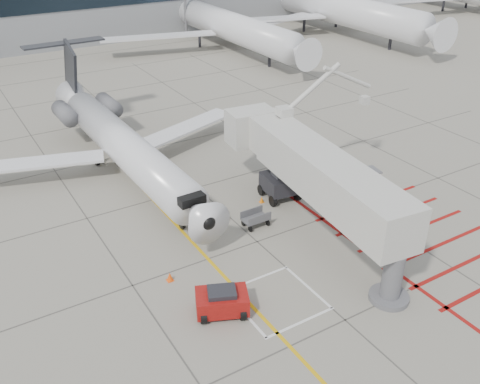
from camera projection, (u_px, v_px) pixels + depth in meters
ground_plane at (297, 277)px, 29.38m from camera, size 260.00×260.00×0.00m
regional_jet at (135, 138)px, 36.77m from camera, size 23.45×29.28×7.54m
jet_bridge at (328, 187)px, 30.89m from camera, size 10.43×18.79×7.19m
pushback_tug at (222, 301)px, 26.53m from camera, size 3.02×2.52×1.51m
baggage_cart at (256, 218)px, 33.69m from camera, size 1.70×1.10×1.06m
ground_power_unit at (363, 182)px, 37.36m from camera, size 2.27×1.54×1.66m
cone_nose at (170, 277)px, 28.99m from camera, size 0.37×0.37×0.52m
cone_side at (262, 199)px, 36.42m from camera, size 0.32×0.32×0.44m
bg_aircraft_c at (223, 5)px, 70.89m from camera, size 33.34×37.05×11.11m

